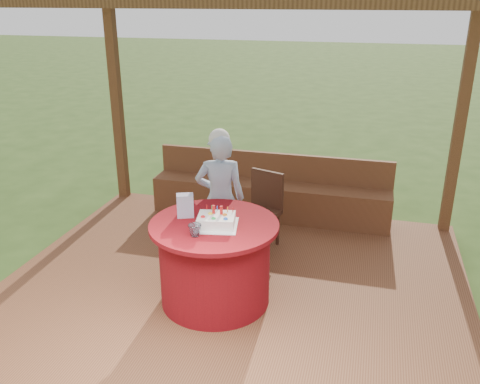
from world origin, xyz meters
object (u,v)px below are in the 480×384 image
Objects in this scene: bench at (270,197)px; table at (215,262)px; elderly_woman at (220,197)px; gift_bag at (185,206)px; chair at (262,206)px; birthday_cake at (216,220)px; drinking_glass at (195,230)px.

bench is 2.03m from table.
elderly_woman reaches higher than gift_bag.
chair is 2.00× the size of birthday_cake.
elderly_woman is (-0.34, -0.47, 0.26)m from chair.
drinking_glass is at bearing -84.35° from elderly_woman.
elderly_woman is 0.72m from gift_bag.
bench is 2.15m from birthday_cake.
bench is 2.08m from gift_bag.
chair reaches higher than bench.
chair reaches higher than table.
table is 10.30× the size of drinking_glass.
elderly_woman is 3.39× the size of birthday_cake.
chair is 7.62× the size of drinking_glass.
bench is 2.38m from drinking_glass.
bench is 3.53× the size of chair.
elderly_woman is 1.06m from drinking_glass.
birthday_cake is (0.21, -0.81, 0.11)m from elderly_woman.
birthday_cake is at bearing -91.46° from bench.
table is 5.39× the size of gift_bag.
gift_bag reaches higher than drinking_glass.
elderly_woman reaches higher than birthday_cake.
drinking_glass is (0.10, -1.05, 0.12)m from elderly_woman.
birthday_cake is at bearing -75.20° from elderly_woman.
birthday_cake is at bearing -95.59° from chair.
table is (-0.09, -2.02, 0.13)m from bench.
drinking_glass reaches higher than chair.
birthday_cake is (0.04, -0.05, 0.44)m from table.
birthday_cake is 3.81× the size of drinking_glass.
bench is at bearing 88.54° from birthday_cake.
elderly_woman is at bearing 104.80° from birthday_cake.
elderly_woman reaches higher than drinking_glass.
bench is 2.09× the size of elderly_woman.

